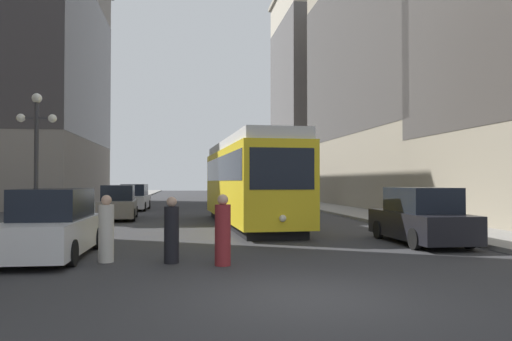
# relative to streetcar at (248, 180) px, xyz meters

# --- Properties ---
(ground_plane) EXTENTS (200.00, 200.00, 0.00)m
(ground_plane) POSITION_rel_streetcar_xyz_m (-0.85, -14.12, -2.10)
(ground_plane) COLOR #303033
(sidewalk_left) EXTENTS (3.26, 120.00, 0.15)m
(sidewalk_left) POSITION_rel_streetcar_xyz_m (-9.31, 25.88, -2.03)
(sidewalk_left) COLOR gray
(sidewalk_left) RESTS_ON ground
(sidewalk_right) EXTENTS (3.26, 120.00, 0.15)m
(sidewalk_right) POSITION_rel_streetcar_xyz_m (7.61, 25.88, -2.03)
(sidewalk_right) COLOR gray
(sidewalk_right) RESTS_ON ground
(streetcar) EXTENTS (3.19, 13.22, 3.89)m
(streetcar) POSITION_rel_streetcar_xyz_m (0.00, 0.00, 0.00)
(streetcar) COLOR black
(streetcar) RESTS_ON ground
(transit_bus) EXTENTS (2.77, 12.44, 3.45)m
(transit_bus) POSITION_rel_streetcar_xyz_m (3.84, 19.23, -0.15)
(transit_bus) COLOR black
(transit_bus) RESTS_ON ground
(parked_car_left_near) EXTENTS (2.07, 4.66, 1.82)m
(parked_car_left_near) POSITION_rel_streetcar_xyz_m (-6.38, 4.40, -1.26)
(parked_car_left_near) COLOR black
(parked_car_left_near) RESTS_ON ground
(parked_car_left_mid) EXTENTS (2.00, 4.87, 1.82)m
(parked_car_left_mid) POSITION_rel_streetcar_xyz_m (-6.38, 13.01, -1.26)
(parked_car_left_mid) COLOR black
(parked_car_left_mid) RESTS_ON ground
(parked_car_right_far) EXTENTS (1.94, 4.61, 1.82)m
(parked_car_right_far) POSITION_rel_streetcar_xyz_m (4.68, -7.42, -1.26)
(parked_car_right_far) COLOR black
(parked_car_right_far) RESTS_ON ground
(parked_car_left_far) EXTENTS (1.95, 4.94, 1.82)m
(parked_car_left_far) POSITION_rel_streetcar_xyz_m (-6.38, -8.75, -1.26)
(parked_car_left_far) COLOR black
(parked_car_left_far) RESTS_ON ground
(pedestrian_crossing_near) EXTENTS (0.37, 0.37, 1.64)m
(pedestrian_crossing_near) POSITION_rel_streetcar_xyz_m (-3.23, -10.16, -1.34)
(pedestrian_crossing_near) COLOR black
(pedestrian_crossing_near) RESTS_ON ground
(pedestrian_crossing_far) EXTENTS (0.38, 0.38, 1.71)m
(pedestrian_crossing_far) POSITION_rel_streetcar_xyz_m (-2.01, -10.68, -1.31)
(pedestrian_crossing_far) COLOR maroon
(pedestrian_crossing_far) RESTS_ON ground
(pedestrian_on_sidewalk) EXTENTS (0.38, 0.38, 1.68)m
(pedestrian_on_sidewalk) POSITION_rel_streetcar_xyz_m (-4.85, -9.79, -1.32)
(pedestrian_on_sidewalk) COLOR beige
(pedestrian_on_sidewalk) RESTS_ON ground
(lamp_post_left_near) EXTENTS (1.41, 0.36, 5.10)m
(lamp_post_left_near) POSITION_rel_streetcar_xyz_m (-8.28, -3.56, 1.43)
(lamp_post_left_near) COLOR #333338
(lamp_post_left_near) RESTS_ON sidewalk_left
(building_right_midblock) EXTENTS (11.47, 23.10, 22.51)m
(building_right_midblock) POSITION_rel_streetcar_xyz_m (14.67, 14.08, 9.48)
(building_right_midblock) COLOR gray
(building_right_midblock) RESTS_ON ground
(building_right_far) EXTENTS (13.03, 15.59, 26.81)m
(building_right_far) POSITION_rel_streetcar_xyz_m (15.45, 38.99, 11.71)
(building_right_far) COLOR #B2A893
(building_right_far) RESTS_ON ground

